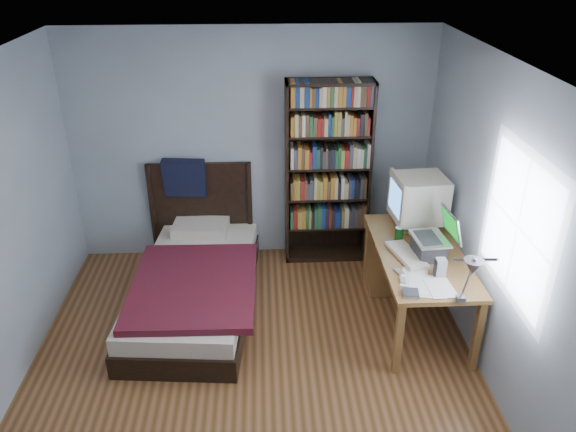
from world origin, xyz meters
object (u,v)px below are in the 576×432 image
object	(u,v)px
crt_monitor	(418,199)
keyboard	(407,255)
speaker	(441,268)
desk	(406,258)
soda_can	(399,234)
desk_lamp	(472,270)
bookshelf	(328,174)
laptop	(431,244)
bed	(195,279)

from	to	relation	value
crt_monitor	keyboard	size ratio (longest dim) A/B	1.10
keyboard	speaker	distance (m)	0.39
desk	crt_monitor	distance (m)	0.63
crt_monitor	soda_can	size ratio (longest dim) A/B	4.01
desk_lamp	soda_can	bearing A→B (deg)	95.45
bookshelf	laptop	bearing A→B (deg)	-58.59
crt_monitor	bed	world-z (taller)	crt_monitor
crt_monitor	desk_lamp	world-z (taller)	desk_lamp
desk	soda_can	xyz separation A→B (m)	(-0.15, -0.21, 0.38)
desk	desk_lamp	size ratio (longest dim) A/B	2.25
desk	bed	bearing A→B (deg)	-179.11
crt_monitor	laptop	bearing A→B (deg)	-90.28
desk	laptop	world-z (taller)	laptop
speaker	keyboard	bearing A→B (deg)	121.83
bookshelf	crt_monitor	bearing A→B (deg)	-43.15
soda_can	crt_monitor	bearing A→B (deg)	49.54
crt_monitor	soda_can	world-z (taller)	crt_monitor
crt_monitor	keyboard	xyz separation A→B (m)	(-0.21, -0.54, -0.29)
laptop	bookshelf	world-z (taller)	bookshelf
desk	bookshelf	xyz separation A→B (m)	(-0.71, 0.78, 0.59)
soda_can	bed	xyz separation A→B (m)	(-1.93, 0.17, -0.54)
soda_can	desk_lamp	bearing A→B (deg)	-84.55
bookshelf	bed	distance (m)	1.76
crt_monitor	laptop	size ratio (longest dim) A/B	1.22
bed	bookshelf	bearing A→B (deg)	30.61
speaker	bookshelf	bearing A→B (deg)	116.07
speaker	bookshelf	size ratio (longest dim) A/B	0.08
desk_lamp	bed	world-z (taller)	desk_lamp
desk	keyboard	distance (m)	0.61
desk	keyboard	bearing A→B (deg)	-105.97
bed	speaker	bearing A→B (deg)	-20.20
desk_lamp	bed	xyz separation A→B (m)	(-2.06, 1.55, -1.02)
crt_monitor	soda_can	distance (m)	0.41
desk	laptop	xyz separation A→B (m)	(0.07, -0.49, 0.44)
laptop	bookshelf	xyz separation A→B (m)	(-0.77, 1.27, 0.15)
desk_lamp	crt_monitor	bearing A→B (deg)	86.96
speaker	bed	bearing A→B (deg)	160.29
laptop	bed	distance (m)	2.27
desk	bed	size ratio (longest dim) A/B	0.69
speaker	soda_can	xyz separation A→B (m)	(-0.21, 0.61, -0.01)
keyboard	bookshelf	bearing A→B (deg)	99.32
desk	bookshelf	world-z (taller)	bookshelf
speaker	crt_monitor	bearing A→B (deg)	89.67
desk	bookshelf	size ratio (longest dim) A/B	0.77
laptop	bed	world-z (taller)	laptop
bookshelf	desk	bearing A→B (deg)	-47.74
laptop	desk	bearing A→B (deg)	97.74
laptop	bed	xyz separation A→B (m)	(-2.14, 0.46, -0.60)
desk	keyboard	size ratio (longest dim) A/B	3.14
soda_can	bookshelf	distance (m)	1.15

